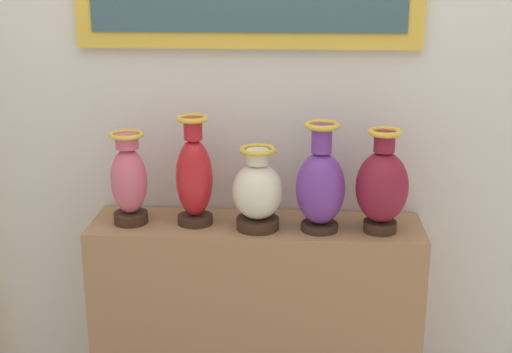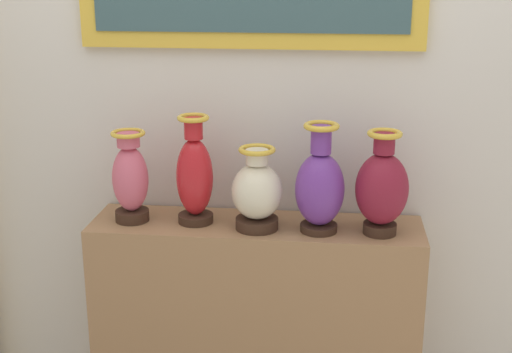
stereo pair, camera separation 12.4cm
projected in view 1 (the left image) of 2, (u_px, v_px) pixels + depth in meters
The scene contains 7 objects.
display_shelf at pixel (256, 335), 2.77m from camera, with size 1.24×0.32×0.93m, color #99704C.
back_wall at pixel (259, 71), 2.68m from camera, with size 3.53×0.14×2.90m.
vase_rose at pixel (129, 181), 2.59m from camera, with size 0.13×0.13×0.35m.
vase_crimson at pixel (194, 177), 2.59m from camera, with size 0.14×0.14×0.41m.
vase_ivory at pixel (258, 192), 2.55m from camera, with size 0.18×0.18×0.31m.
vase_violet at pixel (320, 185), 2.52m from camera, with size 0.18×0.18×0.40m.
vase_burgundy at pixel (382, 186), 2.51m from camera, with size 0.19×0.19×0.38m.
Camera 1 is at (0.16, -2.46, 1.86)m, focal length 49.65 mm.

